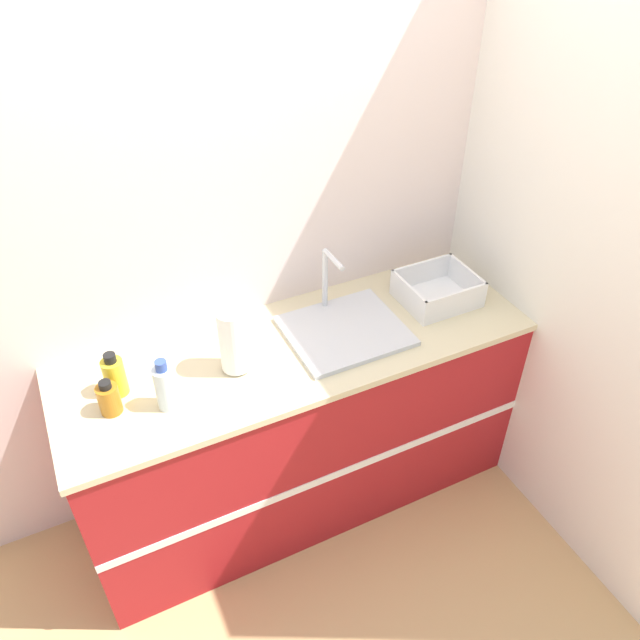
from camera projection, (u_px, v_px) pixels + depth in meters
ground_plane at (331, 538)px, 2.87m from camera, size 12.00×12.00×0.00m
wall_back at (262, 227)px, 2.54m from camera, size 4.32×0.06×2.60m
wall_right at (510, 212)px, 2.64m from camera, size 0.06×2.62×2.60m
counter_cabinet at (301, 423)px, 2.81m from camera, size 1.95×0.65×0.93m
sink at (344, 328)px, 2.58m from camera, size 0.47×0.42×0.30m
paper_towel_roll at (234, 340)px, 2.33m from camera, size 0.11×0.11×0.27m
dish_rack at (437, 292)px, 2.74m from camera, size 0.32×0.27×0.12m
bottle_clear at (165, 387)px, 2.20m from camera, size 0.08×0.08×0.21m
bottle_yellow at (115, 376)px, 2.26m from camera, size 0.08×0.08×0.18m
bottle_amber at (109, 398)px, 2.19m from camera, size 0.08×0.08×0.14m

